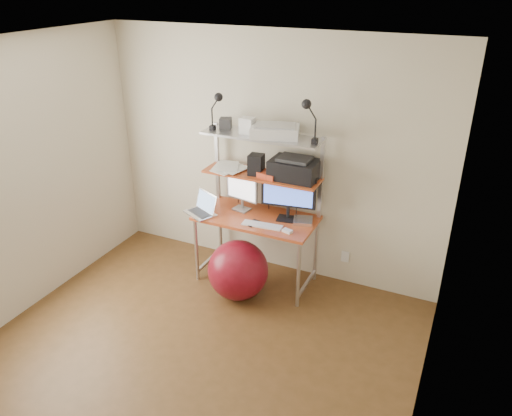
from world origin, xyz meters
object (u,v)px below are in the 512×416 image
(monitor_black, at_px, (289,194))
(printer, at_px, (294,169))
(laptop, at_px, (203,209))
(exercise_ball, at_px, (238,270))
(monitor_silver, at_px, (242,190))

(monitor_black, height_order, printer, printer)
(monitor_black, height_order, laptop, monitor_black)
(monitor_black, xyz_separation_m, exercise_ball, (-0.34, -0.43, -0.71))
(monitor_silver, distance_m, laptop, 0.44)
(laptop, bearing_deg, monitor_black, 42.47)
(monitor_silver, xyz_separation_m, printer, (0.53, 0.06, 0.30))
(laptop, bearing_deg, exercise_ball, 4.45)
(monitor_black, xyz_separation_m, laptop, (-0.83, -0.24, -0.22))
(monitor_black, relative_size, exercise_ball, 0.90)
(monitor_black, distance_m, laptop, 0.89)
(monitor_silver, bearing_deg, laptop, -132.09)
(monitor_black, relative_size, printer, 1.17)
(monitor_black, bearing_deg, printer, 59.12)
(monitor_silver, height_order, monitor_black, monitor_black)
(monitor_silver, distance_m, printer, 0.61)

